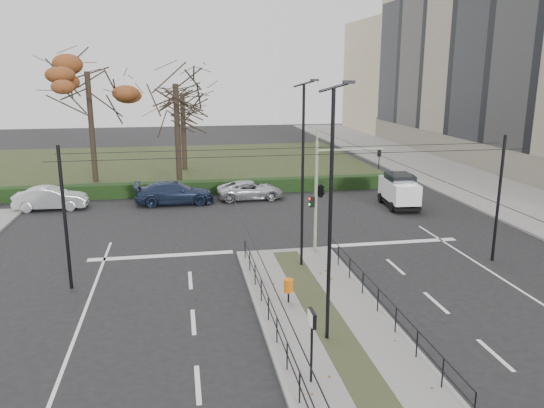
{
  "coord_description": "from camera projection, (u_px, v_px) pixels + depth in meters",
  "views": [
    {
      "loc": [
        -4.96,
        -19.73,
        8.76
      ],
      "look_at": [
        -0.39,
        6.01,
        2.23
      ],
      "focal_mm": 35.0,
      "sensor_mm": 36.0,
      "label": 1
    }
  ],
  "objects": [
    {
      "name": "litter_bin",
      "position": [
        289.0,
        286.0,
        20.24
      ],
      "size": [
        0.37,
        0.37,
        0.94
      ],
      "color": "black",
      "rests_on": "median_island"
    },
    {
      "name": "traffic_light",
      "position": [
        322.0,
        188.0,
        25.61
      ],
      "size": [
        3.68,
        2.09,
        5.41
      ],
      "color": "gray",
      "rests_on": "median_island"
    },
    {
      "name": "median_railing",
      "position": [
        324.0,
        294.0,
        19.08
      ],
      "size": [
        4.14,
        13.24,
        0.92
      ],
      "color": "black",
      "rests_on": "median_island"
    },
    {
      "name": "hedge",
      "position": [
        166.0,
        189.0,
        38.44
      ],
      "size": [
        38.0,
        1.0,
        1.0
      ],
      "primitive_type": "cube",
      "color": "black",
      "rests_on": "ground"
    },
    {
      "name": "parked_car_fourth",
      "position": [
        250.0,
        190.0,
        37.46
      ],
      "size": [
        4.73,
        2.3,
        1.29
      ],
      "primitive_type": "imported",
      "rotation": [
        0.0,
        0.0,
        1.6
      ],
      "color": "#B3B6BB",
      "rests_on": "ground"
    },
    {
      "name": "ground",
      "position": [
        307.0,
        291.0,
        21.8
      ],
      "size": [
        140.0,
        140.0,
        0.0
      ],
      "primitive_type": "plane",
      "color": "black",
      "rests_on": "ground"
    },
    {
      "name": "catenary",
      "position": [
        299.0,
        201.0,
        22.52
      ],
      "size": [
        20.0,
        34.0,
        6.0
      ],
      "color": "black",
      "rests_on": "ground"
    },
    {
      "name": "parked_car_third",
      "position": [
        174.0,
        193.0,
        36.09
      ],
      "size": [
        5.31,
        2.18,
        1.54
      ],
      "primitive_type": "imported",
      "rotation": [
        0.0,
        0.0,
        1.58
      ],
      "color": "#1C2843",
      "rests_on": "ground"
    },
    {
      "name": "sidewalk_east",
      "position": [
        449.0,
        175.0,
        45.85
      ],
      "size": [
        8.0,
        90.0,
        0.14
      ],
      "primitive_type": "cube",
      "color": "slate",
      "rests_on": "ground"
    },
    {
      "name": "streetlamp_median_near",
      "position": [
        331.0,
        215.0,
        16.61
      ],
      "size": [
        0.7,
        0.14,
        8.38
      ],
      "color": "black",
      "rests_on": "median_island"
    },
    {
      "name": "streetlamp_median_far",
      "position": [
        303.0,
        174.0,
        23.32
      ],
      "size": [
        0.7,
        0.14,
        8.34
      ],
      "color": "black",
      "rests_on": "median_island"
    },
    {
      "name": "bare_tree_center",
      "position": [
        182.0,
        100.0,
        46.89
      ],
      "size": [
        5.83,
        5.83,
        8.96
      ],
      "color": "black",
      "rests_on": "park"
    },
    {
      "name": "rust_tree",
      "position": [
        87.0,
        72.0,
        40.95
      ],
      "size": [
        7.69,
        7.69,
        11.45
      ],
      "color": "black",
      "rests_on": "park"
    },
    {
      "name": "park",
      "position": [
        168.0,
        164.0,
        51.35
      ],
      "size": [
        38.0,
        26.0,
        0.1
      ],
      "primitive_type": "cube",
      "color": "#253118",
      "rests_on": "ground"
    },
    {
      "name": "bare_tree_near",
      "position": [
        176.0,
        92.0,
        39.77
      ],
      "size": [
        5.81,
        5.81,
        10.38
      ],
      "color": "black",
      "rests_on": "park"
    },
    {
      "name": "info_panel",
      "position": [
        312.0,
        326.0,
        14.76
      ],
      "size": [
        0.12,
        0.57,
        2.2
      ],
      "color": "black",
      "rests_on": "median_island"
    },
    {
      "name": "white_van",
      "position": [
        399.0,
        190.0,
        35.13
      ],
      "size": [
        2.18,
        4.2,
        2.23
      ],
      "color": "white",
      "rests_on": "ground"
    },
    {
      "name": "median_island",
      "position": [
        323.0,
        316.0,
        19.4
      ],
      "size": [
        4.4,
        15.0,
        0.14
      ],
      "primitive_type": "cube",
      "color": "slate",
      "rests_on": "ground"
    },
    {
      "name": "parked_car_second",
      "position": [
        51.0,
        198.0,
        34.58
      ],
      "size": [
        4.56,
        1.62,
        1.5
      ],
      "primitive_type": "imported",
      "rotation": [
        0.0,
        0.0,
        1.56
      ],
      "color": "#B3B6BB",
      "rests_on": "ground"
    }
  ]
}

